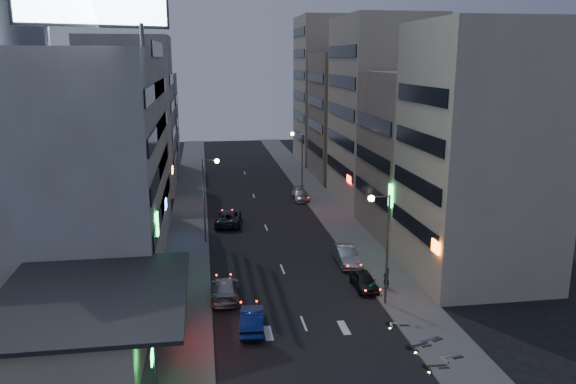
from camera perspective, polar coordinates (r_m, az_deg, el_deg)
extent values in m
plane|color=black|center=(34.97, 2.82, -16.10)|extent=(180.00, 180.00, 0.00)
cube|color=#4C4C4F|center=(62.22, -10.01, -2.79)|extent=(4.00, 120.00, 0.12)
cube|color=#4C4C4F|center=(63.81, 4.51, -2.22)|extent=(4.00, 120.00, 0.12)
cube|color=#B6AB8F|center=(36.17, -20.73, -12.75)|extent=(8.00, 12.00, 3.60)
cube|color=black|center=(35.18, -19.38, -9.90)|extent=(11.00, 13.00, 0.25)
cube|color=black|center=(34.88, -12.55, -10.80)|extent=(0.12, 4.00, 0.90)
cube|color=#FF1E14|center=(34.87, -12.42, -10.80)|extent=(0.04, 3.70, 0.70)
cube|color=#B7B7B2|center=(51.59, -20.67, 3.39)|extent=(14.00, 24.00, 18.00)
cube|color=#B6AB8F|center=(46.11, 18.88, 3.69)|extent=(10.00, 11.00, 20.00)
cube|color=gray|center=(56.91, 13.90, 3.71)|extent=(11.00, 12.00, 16.00)
cube|color=#B6AB8F|center=(68.46, 9.49, 8.03)|extent=(10.00, 14.00, 22.00)
cube|color=#B7B7B2|center=(75.70, -15.84, 7.45)|extent=(11.00, 10.00, 20.00)
cube|color=gray|center=(88.85, -15.08, 6.69)|extent=(12.00, 10.00, 15.00)
cube|color=gray|center=(83.10, 6.55, 7.67)|extent=(11.00, 12.00, 18.00)
cube|color=#B6AB8F|center=(96.52, 4.69, 10.29)|extent=(12.00, 12.00, 24.00)
cylinder|color=#595B60|center=(40.99, -23.27, 14.51)|extent=(0.30, 0.30, 1.50)
cylinder|color=#595B60|center=(39.99, -14.63, 15.20)|extent=(0.30, 0.30, 1.50)
cylinder|color=#595B60|center=(40.12, 10.06, -5.85)|extent=(0.16, 0.16, 8.00)
cylinder|color=#595B60|center=(38.80, 9.31, -0.48)|extent=(1.40, 0.10, 0.10)
sphere|color=#FFD88C|center=(38.64, 8.46, -0.65)|extent=(0.44, 0.44, 0.44)
cylinder|color=#595B60|center=(53.41, -8.52, -0.92)|extent=(0.16, 0.16, 8.00)
cylinder|color=#595B60|center=(52.60, -7.90, 3.22)|extent=(1.40, 0.10, 0.10)
sphere|color=#FFD88C|center=(52.62, -7.24, 3.14)|extent=(0.44, 0.44, 0.44)
cylinder|color=#595B60|center=(72.10, 1.44, 2.96)|extent=(0.16, 0.16, 8.00)
cylinder|color=#595B60|center=(71.37, 0.91, 6.02)|extent=(1.40, 0.10, 0.10)
sphere|color=#FFD88C|center=(71.29, 0.43, 5.93)|extent=(0.44, 0.44, 0.44)
imported|color=black|center=(43.85, 7.72, -8.90)|extent=(1.62, 3.89, 1.32)
imported|color=#A0A4A8|center=(48.70, 5.92, -6.39)|extent=(1.67, 4.71, 1.55)
imported|color=#29282D|center=(59.90, -6.08, -2.57)|extent=(3.17, 5.90, 1.57)
imported|color=#9B9DA3|center=(69.88, 1.29, -0.28)|extent=(2.00, 4.65, 1.33)
imported|color=navy|center=(37.39, -3.68, -12.81)|extent=(1.92, 4.43, 1.42)
imported|color=gray|center=(42.04, -6.42, -9.78)|extent=(2.27, 5.03, 1.43)
imported|color=black|center=(43.71, 9.95, -8.63)|extent=(0.73, 0.66, 1.69)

